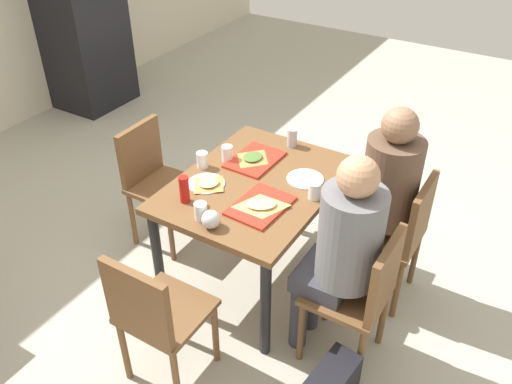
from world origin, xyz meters
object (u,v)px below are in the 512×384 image
at_px(chair_far_side, 154,175).
at_px(plastic_cup_d, 227,153).
at_px(person_in_brown_jacket, 383,189).
at_px(paper_plate_center, 206,183).
at_px(main_table, 256,195).
at_px(pizza_slice_b, 253,158).
at_px(person_in_red, 342,245).
at_px(tray_red_far, 255,160).
at_px(condiment_bottle, 184,189).
at_px(paper_plate_near_edge, 305,179).
at_px(drink_fridge, 81,12).
at_px(soda_can, 292,137).
at_px(chair_left_end, 154,314).
at_px(chair_near_left, 363,291).
at_px(tray_red_near, 260,206).
at_px(pizza_slice_a, 261,205).
at_px(plastic_cup_c, 201,211).
at_px(foil_bundle, 211,219).
at_px(chair_near_right, 400,231).
at_px(plastic_cup_b, 315,191).
at_px(pizza_slice_c, 209,183).
at_px(plastic_cup_a, 202,160).

relative_size(chair_far_side, plastic_cup_d, 8.62).
xyz_separation_m(person_in_brown_jacket, plastic_cup_d, (-0.17, 0.95, 0.03)).
bearing_deg(paper_plate_center, person_in_brown_jacket, -63.28).
distance_m(main_table, pizza_slice_b, 0.26).
bearing_deg(person_in_red, tray_red_far, 58.76).
xyz_separation_m(tray_red_far, condiment_bottle, (-0.57, 0.11, 0.07)).
distance_m(paper_plate_center, paper_plate_near_edge, 0.58).
bearing_deg(drink_fridge, paper_plate_near_edge, -111.63).
xyz_separation_m(soda_can, condiment_bottle, (-0.86, 0.22, 0.02)).
distance_m(chair_left_end, paper_plate_center, 0.85).
distance_m(chair_near_left, condiment_bottle, 1.10).
relative_size(tray_red_near, paper_plate_center, 1.64).
xyz_separation_m(paper_plate_near_edge, soda_can, (0.31, 0.26, 0.06)).
bearing_deg(chair_near_left, soda_can, 47.21).
bearing_deg(chair_near_left, chair_left_end, 129.46).
height_order(chair_left_end, paper_plate_near_edge, chair_left_end).
distance_m(main_table, condiment_bottle, 0.47).
height_order(chair_near_left, person_in_brown_jacket, person_in_brown_jacket).
bearing_deg(tray_red_far, pizza_slice_a, -144.79).
bearing_deg(chair_near_left, plastic_cup_c, 101.07).
distance_m(person_in_brown_jacket, plastic_cup_d, 0.97).
xyz_separation_m(paper_plate_near_edge, condiment_bottle, (-0.54, 0.47, 0.08)).
relative_size(plastic_cup_d, foil_bundle, 1.00).
bearing_deg(chair_near_right, paper_plate_near_edge, 101.23).
distance_m(tray_red_far, condiment_bottle, 0.59).
relative_size(chair_far_side, pizza_slice_a, 2.99).
relative_size(chair_near_right, chair_left_end, 1.00).
bearing_deg(plastic_cup_b, plastic_cup_d, 82.42).
distance_m(pizza_slice_c, plastic_cup_c, 0.32).
bearing_deg(plastic_cup_b, pizza_slice_c, 109.65).
height_order(chair_near_right, plastic_cup_d, chair_near_right).
distance_m(person_in_brown_jacket, plastic_cup_a, 1.09).
relative_size(chair_left_end, soda_can, 7.06).
distance_m(plastic_cup_a, condiment_bottle, 0.37).
xyz_separation_m(condiment_bottle, foil_bundle, (-0.11, -0.26, -0.03)).
xyz_separation_m(pizza_slice_c, plastic_cup_d, (0.29, 0.07, 0.03)).
relative_size(chair_far_side, pizza_slice_c, 4.43).
distance_m(tray_red_near, plastic_cup_d, 0.53).
relative_size(chair_near_left, plastic_cup_a, 8.62).
distance_m(paper_plate_center, pizza_slice_a, 0.40).
height_order(chair_near_right, person_in_red, person_in_red).
bearing_deg(soda_can, foil_bundle, -177.47).
bearing_deg(chair_far_side, condiment_bottle, -122.82).
distance_m(chair_near_left, tray_red_far, 1.09).
height_order(chair_far_side, paper_plate_center, chair_far_side).
bearing_deg(paper_plate_center, chair_left_end, -163.22).
bearing_deg(plastic_cup_d, plastic_cup_b, -97.58).
bearing_deg(pizza_slice_b, plastic_cup_c, -173.38).
xyz_separation_m(paper_plate_near_edge, plastic_cup_c, (-0.63, 0.30, 0.05)).
relative_size(tray_red_near, plastic_cup_b, 3.60).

